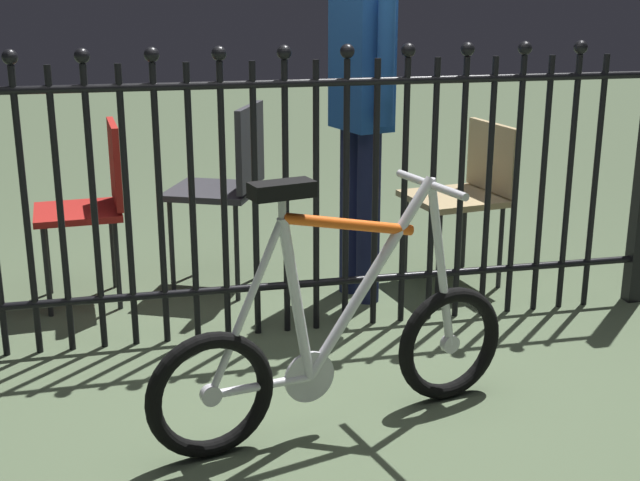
{
  "coord_description": "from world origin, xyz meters",
  "views": [
    {
      "loc": [
        -0.69,
        -2.73,
        1.46
      ],
      "look_at": [
        -0.02,
        0.2,
        0.55
      ],
      "focal_mm": 47.85,
      "sensor_mm": 36.0,
      "label": 1
    }
  ],
  "objects": [
    {
      "name": "chair_charcoal",
      "position": [
        -0.23,
        1.28,
        0.56
      ],
      "size": [
        0.54,
        0.54,
        0.91
      ],
      "color": "black",
      "rests_on": "ground"
    },
    {
      "name": "person_visitor",
      "position": [
        0.36,
        1.04,
        0.97
      ],
      "size": [
        0.25,
        0.46,
        1.63
      ],
      "color": "#191E3F",
      "rests_on": "ground"
    },
    {
      "name": "bicycle",
      "position": [
        -0.05,
        -0.18,
        0.29
      ],
      "size": [
        1.31,
        0.46,
        0.88
      ],
      "color": "black",
      "rests_on": "ground"
    },
    {
      "name": "chair_red",
      "position": [
        -0.86,
        1.26,
        0.51
      ],
      "size": [
        0.42,
        0.42,
        0.85
      ],
      "color": "black",
      "rests_on": "ground"
    },
    {
      "name": "iron_fence",
      "position": [
        -0.07,
        0.68,
        0.65
      ],
      "size": [
        3.31,
        0.07,
        1.28
      ],
      "color": "black",
      "rests_on": "ground"
    },
    {
      "name": "ground_plane",
      "position": [
        0.0,
        0.0,
        0.0
      ],
      "size": [
        20.0,
        20.0,
        0.0
      ],
      "primitive_type": "plane",
      "color": "#4E5E43"
    },
    {
      "name": "chair_tan",
      "position": [
        0.96,
        1.15,
        0.49
      ],
      "size": [
        0.5,
        0.49,
        0.8
      ],
      "color": "black",
      "rests_on": "ground"
    }
  ]
}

